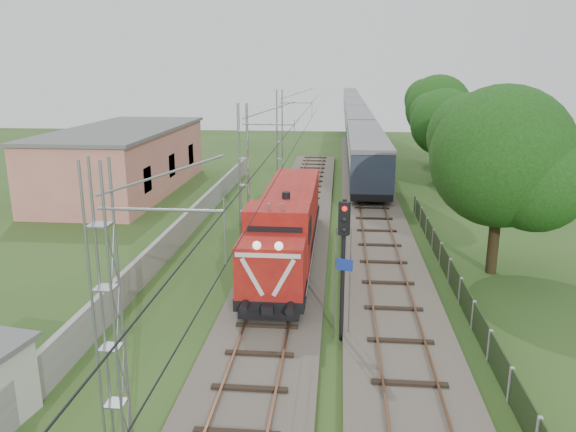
# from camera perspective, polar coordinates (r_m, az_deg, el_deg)

# --- Properties ---
(ground) EXTENTS (140.00, 140.00, 0.00)m
(ground) POSITION_cam_1_polar(r_m,az_deg,el_deg) (22.79, -1.90, -11.15)
(ground) COLOR #27481B
(ground) RESTS_ON ground
(track_main) EXTENTS (4.20, 70.00, 0.45)m
(track_main) POSITION_cam_1_polar(r_m,az_deg,el_deg) (29.14, -0.19, -4.79)
(track_main) COLOR #6B6054
(track_main) RESTS_ON ground
(track_side) EXTENTS (4.20, 80.00, 0.45)m
(track_side) POSITION_cam_1_polar(r_m,az_deg,el_deg) (41.55, 8.41, 1.09)
(track_side) COLOR #6B6054
(track_side) RESTS_ON ground
(catenary) EXTENTS (3.31, 70.00, 8.00)m
(catenary) POSITION_cam_1_polar(r_m,az_deg,el_deg) (33.32, -4.45, 4.57)
(catenary) COLOR gray
(catenary) RESTS_ON ground
(boundary_wall) EXTENTS (0.25, 40.00, 1.50)m
(boundary_wall) POSITION_cam_1_polar(r_m,az_deg,el_deg) (34.82, -10.11, -0.74)
(boundary_wall) COLOR #9E9E99
(boundary_wall) RESTS_ON ground
(station_building) EXTENTS (8.40, 20.40, 5.22)m
(station_building) POSITION_cam_1_polar(r_m,az_deg,el_deg) (48.24, -16.29, 5.54)
(station_building) COLOR tan
(station_building) RESTS_ON ground
(fence) EXTENTS (0.12, 32.00, 1.20)m
(fence) POSITION_cam_1_polar(r_m,az_deg,el_deg) (25.70, 17.11, -7.26)
(fence) COLOR black
(fence) RESTS_ON ground
(locomotive) EXTENTS (2.79, 15.94, 4.05)m
(locomotive) POSITION_cam_1_polar(r_m,az_deg,el_deg) (28.99, -0.11, -0.88)
(locomotive) COLOR black
(locomotive) RESTS_ON ground
(coach_rake) EXTENTS (3.20, 119.51, 3.70)m
(coach_rake) POSITION_cam_1_polar(r_m,az_deg,el_deg) (99.48, 6.74, 10.59)
(coach_rake) COLOR black
(coach_rake) RESTS_ON ground
(signal_post) EXTENTS (0.59, 0.47, 5.48)m
(signal_post) POSITION_cam_1_polar(r_m,az_deg,el_deg) (20.32, 5.67, -3.07)
(signal_post) COLOR black
(signal_post) RESTS_ON ground
(tree_a) EXTENTS (7.16, 6.82, 9.29)m
(tree_a) POSITION_cam_1_polar(r_m,az_deg,el_deg) (28.75, 21.06, 5.49)
(tree_a) COLOR #362A16
(tree_a) RESTS_ON ground
(tree_b) EXTENTS (6.26, 5.96, 8.12)m
(tree_b) POSITION_cam_1_polar(r_m,az_deg,el_deg) (45.08, 19.11, 7.82)
(tree_b) COLOR #362A16
(tree_b) RESTS_ON ground
(tree_c) EXTENTS (6.33, 6.03, 8.20)m
(tree_c) POSITION_cam_1_polar(r_m,az_deg,el_deg) (52.71, 15.66, 9.06)
(tree_c) COLOR #362A16
(tree_c) RESTS_ON ground
(tree_d) EXTENTS (7.15, 6.81, 9.27)m
(tree_d) POSITION_cam_1_polar(r_m,az_deg,el_deg) (61.75, 15.08, 10.51)
(tree_d) COLOR #362A16
(tree_d) RESTS_ON ground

